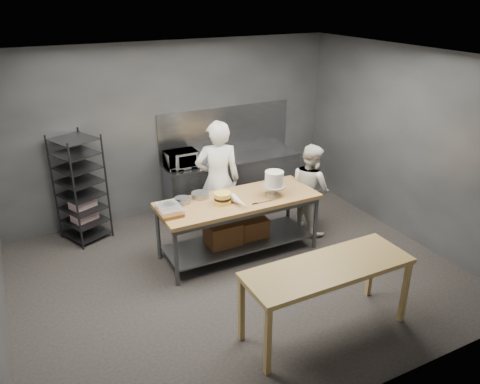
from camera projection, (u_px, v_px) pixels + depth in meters
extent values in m
plane|color=black|center=(238.00, 274.00, 6.73)|extent=(6.00, 6.00, 0.00)
cube|color=#4C4F54|center=(173.00, 130.00, 8.16)|extent=(6.00, 0.04, 3.00)
cube|color=olive|center=(238.00, 201.00, 6.90)|extent=(2.40, 0.90, 0.06)
cube|color=#47494C|center=(239.00, 241.00, 7.18)|extent=(2.25, 0.75, 0.03)
cylinder|color=#47494C|center=(176.00, 258.00, 6.30)|extent=(0.06, 0.06, 0.86)
cylinder|color=#47494C|center=(158.00, 234.00, 6.93)|extent=(0.06, 0.06, 0.86)
cylinder|color=#47494C|center=(315.00, 223.00, 7.24)|extent=(0.06, 0.06, 0.86)
cylinder|color=#47494C|center=(288.00, 204.00, 7.88)|extent=(0.06, 0.06, 0.86)
cube|color=brown|center=(223.00, 233.00, 7.04)|extent=(0.50, 0.40, 0.35)
cube|color=brown|center=(251.00, 227.00, 7.28)|extent=(0.45, 0.38, 0.30)
cube|color=olive|center=(328.00, 268.00, 5.29)|extent=(2.00, 0.70, 0.06)
cube|color=olive|center=(268.00, 342.00, 4.83)|extent=(0.06, 0.06, 0.84)
cube|color=olive|center=(241.00, 309.00, 5.32)|extent=(0.06, 0.06, 0.84)
cube|color=olive|center=(405.00, 292.00, 5.62)|extent=(0.06, 0.06, 0.84)
cube|color=olive|center=(371.00, 268.00, 6.11)|extent=(0.06, 0.06, 0.84)
cube|color=slate|center=(233.00, 160.00, 8.57)|extent=(2.60, 0.60, 0.04)
cube|color=slate|center=(233.00, 182.00, 8.75)|extent=(2.56, 0.56, 0.86)
cube|color=slate|center=(226.00, 131.00, 8.62)|extent=(2.60, 0.02, 0.90)
cube|color=black|center=(81.00, 188.00, 7.37)|extent=(0.81, 0.84, 1.75)
cube|color=silver|center=(83.00, 207.00, 7.51)|extent=(0.44, 0.37, 0.45)
imported|color=white|center=(218.00, 180.00, 7.40)|extent=(0.82, 0.65, 1.95)
imported|color=silver|center=(310.00, 189.00, 7.67)|extent=(0.63, 0.78, 1.51)
imported|color=black|center=(181.00, 159.00, 8.08)|extent=(0.54, 0.37, 0.30)
cylinder|color=#B4A890|center=(274.00, 195.00, 7.01)|extent=(0.20, 0.20, 0.02)
cylinder|color=#B4A890|center=(274.00, 190.00, 6.98)|extent=(0.06, 0.06, 0.12)
cylinder|color=#B4A890|center=(274.00, 186.00, 6.95)|extent=(0.34, 0.34, 0.02)
cylinder|color=silver|center=(274.00, 179.00, 6.90)|extent=(0.28, 0.28, 0.22)
cylinder|color=#F7D34E|center=(223.00, 201.00, 6.75)|extent=(0.25, 0.25, 0.06)
cylinder|color=black|center=(223.00, 198.00, 6.73)|extent=(0.25, 0.25, 0.04)
cylinder|color=#F7D34E|center=(223.00, 195.00, 6.71)|extent=(0.25, 0.25, 0.06)
cylinder|color=gray|center=(182.00, 200.00, 6.75)|extent=(0.24, 0.24, 0.07)
cylinder|color=gray|center=(200.00, 195.00, 6.92)|extent=(0.26, 0.26, 0.07)
cylinder|color=gray|center=(173.00, 206.00, 6.59)|extent=(0.26, 0.26, 0.07)
cylinder|color=gray|center=(166.00, 207.00, 6.54)|extent=(0.26, 0.26, 0.07)
cone|color=silver|center=(239.00, 202.00, 6.66)|extent=(0.16, 0.39, 0.12)
cube|color=slate|center=(266.00, 202.00, 6.80)|extent=(0.28, 0.02, 0.00)
cube|color=black|center=(255.00, 204.00, 6.72)|extent=(0.09, 0.02, 0.02)
cube|color=#9E631F|center=(172.00, 215.00, 6.35)|extent=(0.30, 0.20, 0.05)
cube|color=silver|center=(172.00, 211.00, 6.33)|extent=(0.31, 0.21, 0.06)
cube|color=#9E631F|center=(167.00, 209.00, 6.52)|extent=(0.30, 0.20, 0.05)
cube|color=silver|center=(167.00, 205.00, 6.50)|extent=(0.31, 0.21, 0.06)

